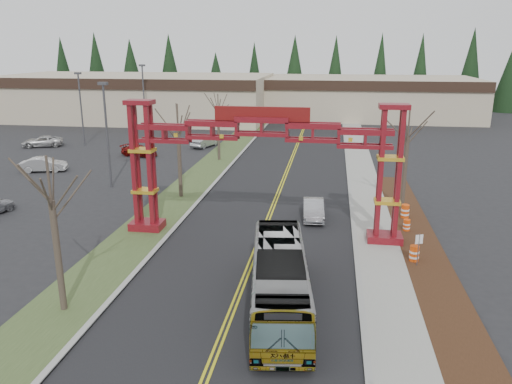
% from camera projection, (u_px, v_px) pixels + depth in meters
% --- Properties ---
extents(road, '(12.00, 110.00, 0.02)m').
position_uv_depth(road, '(274.00, 204.00, 40.05)').
color(road, black).
rests_on(road, ground).
extents(lane_line_left, '(0.12, 100.00, 0.01)m').
position_uv_depth(lane_line_left, '(272.00, 204.00, 40.06)').
color(lane_line_left, gold).
rests_on(lane_line_left, road).
extents(lane_line_right, '(0.12, 100.00, 0.01)m').
position_uv_depth(lane_line_right, '(275.00, 204.00, 40.02)').
color(lane_line_right, gold).
rests_on(lane_line_right, road).
extents(curb_right, '(0.30, 110.00, 0.15)m').
position_uv_depth(curb_right, '(352.00, 207.00, 39.13)').
color(curb_right, '#999A95').
rests_on(curb_right, ground).
extents(sidewalk_right, '(2.60, 110.00, 0.14)m').
position_uv_depth(sidewalk_right, '(370.00, 208.00, 38.92)').
color(sidewalk_right, gray).
rests_on(sidewalk_right, ground).
extents(landscape_strip, '(2.60, 50.00, 0.12)m').
position_uv_depth(landscape_strip, '(445.00, 305.00, 24.31)').
color(landscape_strip, '#311D10').
rests_on(landscape_strip, ground).
extents(grass_median, '(4.00, 110.00, 0.08)m').
position_uv_depth(grass_median, '(178.00, 200.00, 41.20)').
color(grass_median, '#3A4B25').
rests_on(grass_median, ground).
extents(curb_left, '(0.30, 110.00, 0.15)m').
position_uv_depth(curb_left, '(200.00, 200.00, 40.92)').
color(curb_left, '#999A95').
rests_on(curb_left, ground).
extents(gateway_arch, '(18.20, 1.60, 8.90)m').
position_uv_depth(gateway_arch, '(262.00, 148.00, 31.74)').
color(gateway_arch, '#5A0B16').
rests_on(gateway_arch, ground).
extents(retail_building_west, '(46.00, 22.30, 7.50)m').
position_uv_depth(retail_building_west, '(137.00, 97.00, 87.94)').
color(retail_building_west, '#BEAC91').
rests_on(retail_building_west, ground).
extents(retail_building_east, '(38.00, 20.30, 7.00)m').
position_uv_depth(retail_building_east, '(365.00, 97.00, 89.77)').
color(retail_building_east, '#BEAC91').
rests_on(retail_building_east, ground).
extents(conifer_treeline, '(116.10, 5.60, 13.00)m').
position_uv_depth(conifer_treeline, '(314.00, 76.00, 101.79)').
color(conifer_treeline, black).
rests_on(conifer_treeline, ground).
extents(transit_bus, '(3.86, 10.94, 2.98)m').
position_uv_depth(transit_bus, '(280.00, 280.00, 23.72)').
color(transit_bus, '#929398').
rests_on(transit_bus, ground).
extents(silver_sedan, '(1.77, 4.30, 1.39)m').
position_uv_depth(silver_sedan, '(313.00, 209.00, 36.65)').
color(silver_sedan, '#A5A8AD').
rests_on(silver_sedan, ground).
extents(parked_car_near_b, '(4.68, 2.68, 1.46)m').
position_uv_depth(parked_car_near_b, '(44.00, 164.00, 50.51)').
color(parked_car_near_b, silver).
rests_on(parked_car_near_b, ground).
extents(parked_car_mid_a, '(4.61, 2.69, 1.26)m').
position_uv_depth(parked_car_mid_a, '(139.00, 151.00, 57.72)').
color(parked_car_mid_a, maroon).
rests_on(parked_car_mid_a, ground).
extents(parked_car_far_a, '(2.94, 4.80, 1.49)m').
position_uv_depth(parked_car_far_a, '(205.00, 141.00, 63.03)').
color(parked_car_far_a, '#9EA1A5').
rests_on(parked_car_far_a, ground).
extents(parked_car_far_b, '(5.35, 3.83, 1.35)m').
position_uv_depth(parked_car_far_b, '(42.00, 141.00, 63.20)').
color(parked_car_far_b, silver).
rests_on(parked_car_far_b, ground).
extents(bare_tree_median_near, '(3.15, 3.15, 7.59)m').
position_uv_depth(bare_tree_median_near, '(51.00, 201.00, 22.44)').
color(bare_tree_median_near, '#382D26').
rests_on(bare_tree_median_near, ground).
extents(bare_tree_median_mid, '(3.25, 3.25, 7.80)m').
position_uv_depth(bare_tree_median_mid, '(178.00, 131.00, 40.50)').
color(bare_tree_median_mid, '#382D26').
rests_on(bare_tree_median_mid, ground).
extents(bare_tree_median_far, '(2.93, 2.93, 7.32)m').
position_uv_depth(bare_tree_median_far, '(218.00, 112.00, 54.36)').
color(bare_tree_median_far, '#382D26').
rests_on(bare_tree_median_far, ground).
extents(bare_tree_right_far, '(3.19, 3.19, 7.83)m').
position_uv_depth(bare_tree_right_far, '(408.00, 137.00, 37.30)').
color(bare_tree_right_far, '#382D26').
rests_on(bare_tree_right_far, ground).
extents(light_pole_near, '(0.81, 0.40, 9.29)m').
position_uv_depth(light_pole_near, '(107.00, 128.00, 43.72)').
color(light_pole_near, '#3F3F44').
rests_on(light_pole_near, ground).
extents(light_pole_mid, '(0.79, 0.40, 9.17)m').
position_uv_depth(light_pole_mid, '(81.00, 104.00, 63.07)').
color(light_pole_mid, '#3F3F44').
rests_on(light_pole_mid, ground).
extents(light_pole_far, '(0.85, 0.42, 9.77)m').
position_uv_depth(light_pole_far, '(144.00, 93.00, 73.24)').
color(light_pole_far, '#3F3F44').
rests_on(light_pole_far, ground).
extents(street_sign, '(0.43, 0.20, 1.99)m').
position_uv_depth(street_sign, '(419.00, 244.00, 28.24)').
color(street_sign, '#3F3F44').
rests_on(street_sign, ground).
extents(barrel_south, '(0.56, 0.56, 1.05)m').
position_uv_depth(barrel_south, '(414.00, 254.00, 29.12)').
color(barrel_south, '#E7490C').
rests_on(barrel_south, ground).
extents(barrel_mid, '(0.48, 0.48, 0.89)m').
position_uv_depth(barrel_mid, '(407.00, 226.00, 33.99)').
color(barrel_mid, '#E7490C').
rests_on(barrel_mid, ground).
extents(barrel_north, '(0.60, 0.60, 1.10)m').
position_uv_depth(barrel_north, '(405.00, 212.00, 36.52)').
color(barrel_north, '#E7490C').
rests_on(barrel_north, ground).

